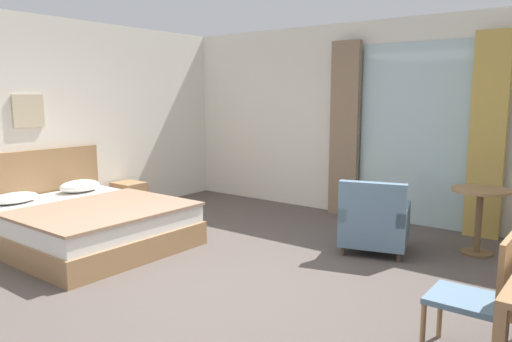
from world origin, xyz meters
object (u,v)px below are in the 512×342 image
Objects in this scene: armchair_by_window at (374,223)px; desk_chair at (481,293)px; round_cafe_table at (480,206)px; nightstand at (129,197)px; framed_picture at (28,111)px; bed at (83,222)px.

desk_chair is at bearing -49.32° from armchair_by_window.
round_cafe_table is at bearing 102.98° from desk_chair.
desk_chair is 1.01× the size of armchair_by_window.
nightstand is 5.35m from desk_chair.
framed_picture is (-5.44, -0.07, 1.07)m from desk_chair.
nightstand is at bearing 79.61° from framed_picture.
armchair_by_window is 1.18× the size of round_cafe_table.
armchair_by_window is at bearing -145.59° from round_cafe_table.
bed is 1.67m from framed_picture.
round_cafe_table is (0.94, 0.64, 0.20)m from armchair_by_window.
framed_picture is (-4.89, -2.44, 1.01)m from round_cafe_table.
round_cafe_table reaches higher than nightstand.
nightstand is at bearing -172.82° from armchair_by_window.
nightstand is (-0.82, 1.33, -0.04)m from bed.
desk_chair reaches higher than armchair_by_window.
armchair_by_window is 1.16m from round_cafe_table.
armchair_by_window is at bearing 31.88° from bed.
bed is 1.56m from nightstand.
framed_picture is (-3.95, -1.80, 1.22)m from armchair_by_window.
nightstand is at bearing 121.65° from bed.
bed reaches higher than armchair_by_window.
bed reaches higher than round_cafe_table.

